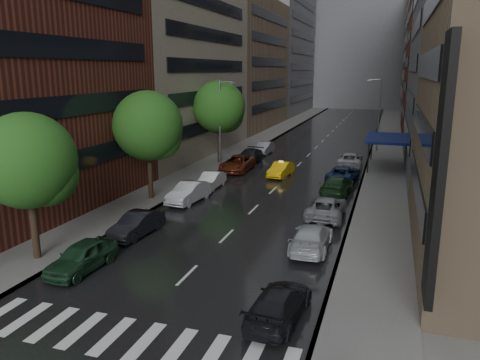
% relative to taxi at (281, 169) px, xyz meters
% --- Properties ---
extents(ground, '(220.00, 220.00, 0.00)m').
position_rel_taxi_xyz_m(ground, '(0.57, -27.46, -0.70)').
color(ground, gray).
rests_on(ground, ground).
extents(road, '(14.00, 140.00, 0.01)m').
position_rel_taxi_xyz_m(road, '(0.57, 22.54, -0.70)').
color(road, black).
rests_on(road, ground).
extents(sidewalk_left, '(4.00, 140.00, 0.15)m').
position_rel_taxi_xyz_m(sidewalk_left, '(-8.43, 22.54, -0.63)').
color(sidewalk_left, gray).
rests_on(sidewalk_left, ground).
extents(sidewalk_right, '(4.00, 140.00, 0.15)m').
position_rel_taxi_xyz_m(sidewalk_right, '(9.57, 22.54, -0.63)').
color(sidewalk_right, gray).
rests_on(sidewalk_right, ground).
extents(crosswalk, '(13.15, 2.80, 0.01)m').
position_rel_taxi_xyz_m(crosswalk, '(0.77, -29.46, -0.69)').
color(crosswalk, silver).
rests_on(crosswalk, ground).
extents(buildings_left, '(8.00, 108.00, 38.00)m').
position_rel_taxi_xyz_m(buildings_left, '(-14.43, 31.33, 15.29)').
color(buildings_left, maroon).
rests_on(buildings_left, ground).
extents(buildings_right, '(8.05, 109.10, 36.00)m').
position_rel_taxi_xyz_m(buildings_right, '(15.57, 29.24, 14.33)').
color(buildings_right, '#937A5B').
rests_on(buildings_right, ground).
extents(building_far, '(40.00, 14.00, 32.00)m').
position_rel_taxi_xyz_m(building_far, '(0.57, 90.54, 15.30)').
color(building_far, slate).
rests_on(building_far, ground).
extents(tree_near, '(5.07, 5.07, 8.08)m').
position_rel_taxi_xyz_m(tree_near, '(-8.03, -24.17, 4.82)').
color(tree_near, '#382619').
rests_on(tree_near, ground).
extents(tree_mid, '(5.42, 5.42, 8.63)m').
position_rel_taxi_xyz_m(tree_mid, '(-8.03, -11.30, 5.21)').
color(tree_mid, '#382619').
rests_on(tree_mid, ground).
extents(tree_far, '(5.68, 5.68, 9.05)m').
position_rel_taxi_xyz_m(tree_far, '(-8.03, 4.46, 5.49)').
color(tree_far, '#382619').
rests_on(tree_far, ground).
extents(taxi, '(1.95, 4.40, 1.40)m').
position_rel_taxi_xyz_m(taxi, '(0.00, 0.00, 0.00)').
color(taxi, yellow).
rests_on(taxi, ground).
extents(parked_cars_left, '(2.65, 40.92, 1.58)m').
position_rel_taxi_xyz_m(parked_cars_left, '(-4.83, -4.78, 0.06)').
color(parked_cars_left, '#1C3F27').
rests_on(parked_cars_left, ground).
extents(parked_cars_right, '(2.89, 38.25, 1.56)m').
position_rel_taxi_xyz_m(parked_cars_right, '(5.97, -7.39, 0.05)').
color(parked_cars_right, black).
rests_on(parked_cars_right, ground).
extents(street_lamp_left, '(1.74, 0.22, 9.00)m').
position_rel_taxi_xyz_m(street_lamp_left, '(-7.15, 2.54, 4.19)').
color(street_lamp_left, gray).
rests_on(street_lamp_left, sidewalk_left).
extents(street_lamp_right, '(1.74, 0.22, 9.00)m').
position_rel_taxi_xyz_m(street_lamp_right, '(8.29, 17.54, 4.19)').
color(street_lamp_right, gray).
rests_on(street_lamp_right, sidewalk_right).
extents(awning, '(4.00, 8.00, 3.12)m').
position_rel_taxi_xyz_m(awning, '(9.56, 7.54, 2.43)').
color(awning, navy).
rests_on(awning, sidewalk_right).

